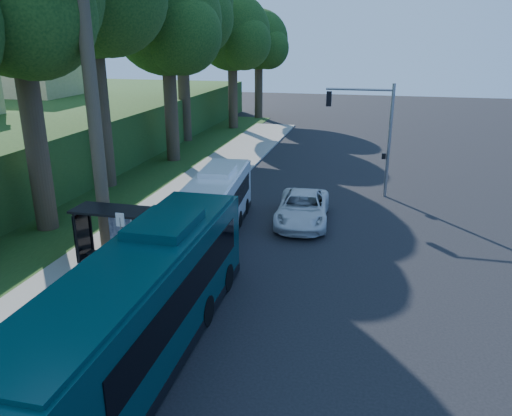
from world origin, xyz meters
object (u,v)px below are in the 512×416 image
(white_bus, at_px, (211,209))
(pickup, at_px, (303,208))
(teal_bus, at_px, (142,303))
(bus_shelter, at_px, (107,223))

(white_bus, height_order, pickup, white_bus)
(teal_bus, bearing_deg, pickup, 76.52)
(white_bus, relative_size, teal_bus, 0.83)
(bus_shelter, distance_m, white_bus, 5.07)
(teal_bus, xyz_separation_m, pickup, (3.01, 13.19, -1.09))
(bus_shelter, distance_m, teal_bus, 7.78)
(teal_bus, bearing_deg, white_bus, 95.53)
(white_bus, xyz_separation_m, teal_bus, (1.06, -9.81, 0.34))
(bus_shelter, height_order, pickup, bus_shelter)
(pickup, bearing_deg, bus_shelter, -141.80)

